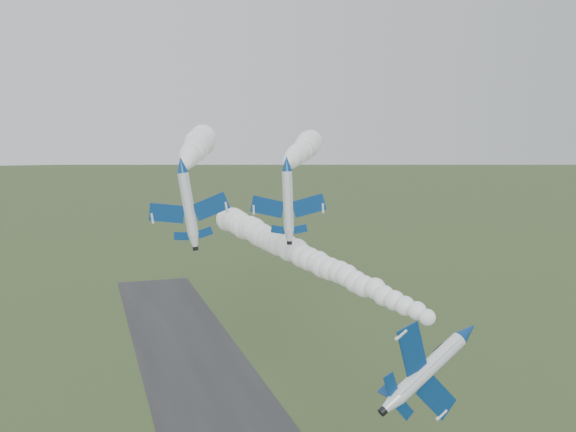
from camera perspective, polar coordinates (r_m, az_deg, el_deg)
name	(u,v)px	position (r m, az deg, el deg)	size (l,w,h in m)	color
jet_lead	(468,332)	(66.50, 15.73, -9.87)	(6.07, 13.31, 9.51)	white
smoke_trail_jet_lead	(300,253)	(95.14, 1.07, -3.34)	(4.63, 65.02, 4.63)	white
jet_pair_left	(181,164)	(85.04, -9.46, 4.55)	(10.59, 12.50, 3.31)	white
smoke_trail_jet_pair_left	(195,148)	(115.58, -8.26, 5.98)	(5.66, 55.81, 5.66)	white
jet_pair_right	(287,163)	(88.70, -0.12, 4.71)	(10.38, 11.90, 3.08)	white
smoke_trail_jet_pair_right	(302,150)	(124.71, 1.29, 5.89)	(5.59, 66.87, 5.59)	white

